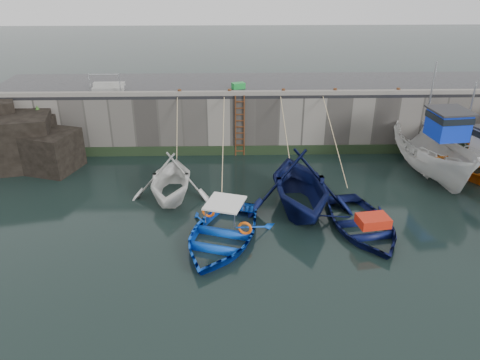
{
  "coord_description": "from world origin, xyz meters",
  "views": [
    {
      "loc": [
        -2.55,
        -12.71,
        9.49
      ],
      "look_at": [
        -2.12,
        4.44,
        1.2
      ],
      "focal_mm": 35.0,
      "sensor_mm": 36.0,
      "label": 1
    }
  ],
  "objects_px": {
    "bollard_c": "(283,91)",
    "ladder": "(240,126)",
    "bollard_e": "(398,91)",
    "boat_far_orange": "(480,163)",
    "boat_near_navy": "(361,229)",
    "boat_near_white": "(172,196)",
    "fish_crate": "(238,86)",
    "bollard_d": "(335,91)",
    "boat_far_white": "(435,155)",
    "boat_near_blue": "(221,240)",
    "bollard_a": "(180,92)",
    "bollard_b": "(230,92)",
    "boat_near_blacktrim": "(298,208)"
  },
  "relations": [
    {
      "from": "bollard_c",
      "to": "ladder",
      "type": "bearing_deg",
      "value": -171.33
    },
    {
      "from": "bollard_e",
      "to": "boat_far_orange",
      "type": "bearing_deg",
      "value": -36.91
    },
    {
      "from": "boat_near_navy",
      "to": "boat_near_white",
      "type": "bearing_deg",
      "value": 149.5
    },
    {
      "from": "fish_crate",
      "to": "bollard_c",
      "type": "height_order",
      "value": "fish_crate"
    },
    {
      "from": "ladder",
      "to": "bollard_d",
      "type": "relative_size",
      "value": 11.43
    },
    {
      "from": "boat_far_white",
      "to": "boat_far_orange",
      "type": "bearing_deg",
      "value": 0.96
    },
    {
      "from": "boat_near_white",
      "to": "boat_near_blue",
      "type": "height_order",
      "value": "boat_near_white"
    },
    {
      "from": "ladder",
      "to": "bollard_e",
      "type": "distance_m",
      "value": 8.19
    },
    {
      "from": "ladder",
      "to": "boat_far_white",
      "type": "distance_m",
      "value": 9.48
    },
    {
      "from": "fish_crate",
      "to": "bollard_d",
      "type": "bearing_deg",
      "value": -34.22
    },
    {
      "from": "bollard_c",
      "to": "boat_far_white",
      "type": "bearing_deg",
      "value": -23.25
    },
    {
      "from": "bollard_a",
      "to": "ladder",
      "type": "bearing_deg",
      "value": -6.38
    },
    {
      "from": "boat_near_navy",
      "to": "bollard_d",
      "type": "relative_size",
      "value": 16.49
    },
    {
      "from": "ladder",
      "to": "bollard_a",
      "type": "xyz_separation_m",
      "value": [
        -3.0,
        0.34,
        1.71
      ]
    },
    {
      "from": "boat_far_white",
      "to": "boat_near_blue",
      "type": "bearing_deg",
      "value": -157.9
    },
    {
      "from": "boat_near_blue",
      "to": "boat_far_white",
      "type": "relative_size",
      "value": 0.75
    },
    {
      "from": "boat_far_orange",
      "to": "boat_near_navy",
      "type": "bearing_deg",
      "value": -162.27
    },
    {
      "from": "boat_near_white",
      "to": "boat_far_white",
      "type": "relative_size",
      "value": 0.64
    },
    {
      "from": "bollard_b",
      "to": "bollard_d",
      "type": "relative_size",
      "value": 1.0
    },
    {
      "from": "ladder",
      "to": "bollard_c",
      "type": "relative_size",
      "value": 11.43
    },
    {
      "from": "fish_crate",
      "to": "bollard_e",
      "type": "height_order",
      "value": "fish_crate"
    },
    {
      "from": "boat_far_orange",
      "to": "bollard_c",
      "type": "height_order",
      "value": "boat_far_orange"
    },
    {
      "from": "bollard_b",
      "to": "bollard_a",
      "type": "bearing_deg",
      "value": 180.0
    },
    {
      "from": "boat_near_blacktrim",
      "to": "bollard_e",
      "type": "relative_size",
      "value": 19.11
    },
    {
      "from": "boat_near_blacktrim",
      "to": "boat_far_orange",
      "type": "bearing_deg",
      "value": 16.33
    },
    {
      "from": "boat_far_white",
      "to": "bollard_d",
      "type": "xyz_separation_m",
      "value": [
        -4.29,
        2.96,
        2.26
      ]
    },
    {
      "from": "boat_near_blue",
      "to": "boat_near_blacktrim",
      "type": "relative_size",
      "value": 0.92
    },
    {
      "from": "bollard_a",
      "to": "bollard_c",
      "type": "bearing_deg",
      "value": 0.0
    },
    {
      "from": "ladder",
      "to": "bollard_c",
      "type": "height_order",
      "value": "bollard_c"
    },
    {
      "from": "ladder",
      "to": "fish_crate",
      "type": "height_order",
      "value": "fish_crate"
    },
    {
      "from": "boat_far_white",
      "to": "boat_far_orange",
      "type": "xyz_separation_m",
      "value": [
        2.42,
        0.32,
        -0.58
      ]
    },
    {
      "from": "ladder",
      "to": "bollard_a",
      "type": "height_order",
      "value": "bollard_a"
    },
    {
      "from": "boat_near_white",
      "to": "boat_near_navy",
      "type": "relative_size",
      "value": 0.91
    },
    {
      "from": "bollard_e",
      "to": "boat_near_navy",
      "type": "bearing_deg",
      "value": -114.35
    },
    {
      "from": "boat_near_white",
      "to": "bollard_d",
      "type": "distance_m",
      "value": 9.81
    },
    {
      "from": "boat_near_blue",
      "to": "boat_near_blacktrim",
      "type": "distance_m",
      "value": 3.94
    },
    {
      "from": "boat_far_orange",
      "to": "bollard_b",
      "type": "distance_m",
      "value": 12.62
    },
    {
      "from": "ladder",
      "to": "boat_far_orange",
      "type": "bearing_deg",
      "value": -11.31
    },
    {
      "from": "bollard_a",
      "to": "boat_near_white",
      "type": "bearing_deg",
      "value": -90.96
    },
    {
      "from": "bollard_e",
      "to": "bollard_c",
      "type": "bearing_deg",
      "value": 180.0
    },
    {
      "from": "boat_near_blue",
      "to": "bollard_b",
      "type": "distance_m",
      "value": 9.05
    },
    {
      "from": "boat_near_blacktrim",
      "to": "bollard_c",
      "type": "relative_size",
      "value": 19.11
    },
    {
      "from": "bollard_b",
      "to": "boat_far_white",
      "type": "bearing_deg",
      "value": -17.15
    },
    {
      "from": "ladder",
      "to": "boat_near_navy",
      "type": "xyz_separation_m",
      "value": [
        4.49,
        -7.43,
        -1.59
      ]
    },
    {
      "from": "ladder",
      "to": "bollard_d",
      "type": "bearing_deg",
      "value": 4.0
    },
    {
      "from": "ladder",
      "to": "boat_near_blacktrim",
      "type": "relative_size",
      "value": 0.6
    },
    {
      "from": "boat_near_navy",
      "to": "boat_far_white",
      "type": "xyz_separation_m",
      "value": [
        4.6,
        4.8,
        1.04
      ]
    },
    {
      "from": "boat_near_blue",
      "to": "fish_crate",
      "type": "relative_size",
      "value": 7.67
    },
    {
      "from": "boat_near_blacktrim",
      "to": "bollard_d",
      "type": "xyz_separation_m",
      "value": [
        2.51,
        6.07,
        3.3
      ]
    },
    {
      "from": "boat_near_blue",
      "to": "bollard_d",
      "type": "distance_m",
      "value": 10.68
    }
  ]
}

